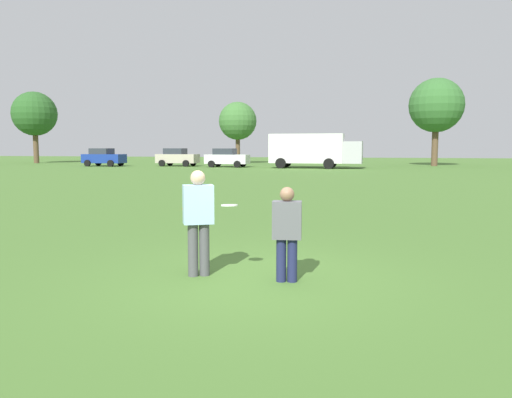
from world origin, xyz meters
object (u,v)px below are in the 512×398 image
object	(u,v)px
frisbee	(229,205)
parked_car_center	(227,158)
traffic_cone	(188,202)
player_thrower	(198,217)
box_truck	(313,149)
parked_car_near_left	(104,157)
player_defender	(287,229)
parked_car_mid_left	(177,157)

from	to	relation	value
frisbee	parked_car_center	size ratio (longest dim) A/B	0.06
frisbee	traffic_cone	distance (m)	9.00
player_thrower	box_truck	size ratio (longest dim) A/B	0.20
parked_car_near_left	player_defender	bearing A→B (deg)	-58.37
player_defender	parked_car_mid_left	distance (m)	44.78
frisbee	parked_car_near_left	bearing A→B (deg)	120.71
parked_car_near_left	frisbee	bearing A→B (deg)	-59.29
frisbee	traffic_cone	world-z (taller)	frisbee
parked_car_center	box_truck	world-z (taller)	box_truck
frisbee	parked_car_center	xyz separation A→B (m)	(-10.65, 40.04, -0.24)
traffic_cone	parked_car_near_left	xyz separation A→B (m)	(-19.97, 31.40, 0.69)
player_defender	frisbee	size ratio (longest dim) A/B	5.46
parked_car_near_left	box_truck	xyz separation A→B (m)	(21.41, -0.16, 0.83)
player_thrower	box_truck	xyz separation A→B (m)	(-1.62, 39.52, 0.78)
parked_car_mid_left	box_truck	world-z (taller)	box_truck
parked_car_mid_left	player_thrower	bearing A→B (deg)	-69.17
box_truck	traffic_cone	bearing A→B (deg)	-92.63
player_thrower	player_defender	xyz separation A→B (m)	(1.45, -0.07, -0.14)
frisbee	parked_car_mid_left	bearing A→B (deg)	111.46
box_truck	player_thrower	bearing A→B (deg)	-87.65
player_thrower	parked_car_mid_left	world-z (taller)	parked_car_mid_left
player_defender	parked_car_center	world-z (taller)	parked_car_center
parked_car_near_left	parked_car_center	world-z (taller)	same
player_thrower	traffic_cone	xyz separation A→B (m)	(-3.06, 8.28, -0.74)
frisbee	parked_car_center	bearing A→B (deg)	104.89
traffic_cone	parked_car_center	bearing A→B (deg)	102.55
frisbee	box_truck	distance (m)	39.52
player_thrower	traffic_cone	world-z (taller)	player_thrower
player_thrower	parked_car_center	xyz separation A→B (m)	(-10.14, 40.11, -0.04)
parked_car_near_left	parked_car_center	bearing A→B (deg)	1.93
traffic_cone	parked_car_mid_left	size ratio (longest dim) A/B	0.11
frisbee	parked_car_near_left	distance (m)	46.07
box_truck	parked_car_mid_left	bearing A→B (deg)	172.84
player_thrower	parked_car_near_left	bearing A→B (deg)	120.13
player_thrower	box_truck	distance (m)	39.56
traffic_cone	parked_car_near_left	size ratio (longest dim) A/B	0.11
player_thrower	frisbee	distance (m)	0.54
parked_car_near_left	parked_car_mid_left	size ratio (longest dim) A/B	1.00
frisbee	box_truck	bearing A→B (deg)	93.08
frisbee	parked_car_center	world-z (taller)	parked_car_center
player_defender	parked_car_mid_left	world-z (taller)	parked_car_mid_left
traffic_cone	parked_car_mid_left	bearing A→B (deg)	110.96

